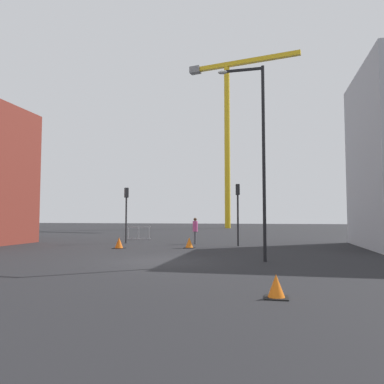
{
  "coord_description": "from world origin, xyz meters",
  "views": [
    {
      "loc": [
        4.67,
        -15.34,
        1.91
      ],
      "look_at": [
        0.0,
        7.13,
        3.41
      ],
      "focal_mm": 34.72,
      "sensor_mm": 36.0,
      "label": 1
    }
  ],
  "objects_px": {
    "traffic_light_crosswalk": "(126,206)",
    "traffic_cone_striped": "(119,243)",
    "traffic_cone_by_barrier": "(276,287)",
    "pedestrian_walking": "(195,229)",
    "traffic_cone_orange": "(189,243)",
    "construction_crane": "(229,118)",
    "traffic_light_verge": "(238,204)",
    "streetlamp_tall": "(258,146)"
  },
  "relations": [
    {
      "from": "traffic_cone_by_barrier",
      "to": "traffic_cone_striped",
      "type": "relative_size",
      "value": 0.85
    },
    {
      "from": "traffic_light_verge",
      "to": "traffic_cone_striped",
      "type": "bearing_deg",
      "value": -154.85
    },
    {
      "from": "traffic_light_verge",
      "to": "traffic_cone_by_barrier",
      "type": "xyz_separation_m",
      "value": [
        2.11,
        -14.99,
        -2.42
      ]
    },
    {
      "from": "streetlamp_tall",
      "to": "traffic_cone_orange",
      "type": "bearing_deg",
      "value": 126.25
    },
    {
      "from": "traffic_cone_by_barrier",
      "to": "traffic_cone_striped",
      "type": "xyz_separation_m",
      "value": [
        -8.9,
        11.81,
        0.05
      ]
    },
    {
      "from": "construction_crane",
      "to": "traffic_cone_orange",
      "type": "height_order",
      "value": "construction_crane"
    },
    {
      "from": "construction_crane",
      "to": "streetlamp_tall",
      "type": "relative_size",
      "value": 3.24
    },
    {
      "from": "traffic_light_crosswalk",
      "to": "traffic_cone_striped",
      "type": "height_order",
      "value": "traffic_light_crosswalk"
    },
    {
      "from": "traffic_light_verge",
      "to": "traffic_cone_by_barrier",
      "type": "distance_m",
      "value": 15.33
    },
    {
      "from": "traffic_cone_orange",
      "to": "traffic_cone_striped",
      "type": "distance_m",
      "value": 4.18
    },
    {
      "from": "traffic_light_crosswalk",
      "to": "traffic_cone_striped",
      "type": "xyz_separation_m",
      "value": [
        1.23,
        -4.15,
        -2.35
      ]
    },
    {
      "from": "construction_crane",
      "to": "streetlamp_tall",
      "type": "distance_m",
      "value": 45.57
    },
    {
      "from": "construction_crane",
      "to": "streetlamp_tall",
      "type": "bearing_deg",
      "value": -82.49
    },
    {
      "from": "pedestrian_walking",
      "to": "traffic_cone_by_barrier",
      "type": "relative_size",
      "value": 3.25
    },
    {
      "from": "traffic_light_crosswalk",
      "to": "traffic_cone_striped",
      "type": "relative_size",
      "value": 6.01
    },
    {
      "from": "construction_crane",
      "to": "traffic_cone_striped",
      "type": "relative_size",
      "value": 41.73
    },
    {
      "from": "traffic_light_verge",
      "to": "pedestrian_walking",
      "type": "bearing_deg",
      "value": 158.89
    },
    {
      "from": "traffic_light_verge",
      "to": "pedestrian_walking",
      "type": "relative_size",
      "value": 2.2
    },
    {
      "from": "streetlamp_tall",
      "to": "traffic_light_verge",
      "type": "bearing_deg",
      "value": 101.1
    },
    {
      "from": "traffic_cone_by_barrier",
      "to": "traffic_light_crosswalk",
      "type": "bearing_deg",
      "value": 122.4
    },
    {
      "from": "traffic_cone_striped",
      "to": "streetlamp_tall",
      "type": "bearing_deg",
      "value": -29.6
    },
    {
      "from": "pedestrian_walking",
      "to": "traffic_cone_orange",
      "type": "distance_m",
      "value": 3.31
    },
    {
      "from": "pedestrian_walking",
      "to": "traffic_cone_by_barrier",
      "type": "height_order",
      "value": "pedestrian_walking"
    },
    {
      "from": "traffic_cone_orange",
      "to": "pedestrian_walking",
      "type": "bearing_deg",
      "value": 94.85
    },
    {
      "from": "traffic_cone_orange",
      "to": "traffic_cone_striped",
      "type": "xyz_separation_m",
      "value": [
        -4.02,
        -1.15,
        0.01
      ]
    },
    {
      "from": "traffic_light_crosswalk",
      "to": "traffic_cone_by_barrier",
      "type": "distance_m",
      "value": 19.04
    },
    {
      "from": "streetlamp_tall",
      "to": "pedestrian_walking",
      "type": "bearing_deg",
      "value": 116.78
    },
    {
      "from": "traffic_cone_striped",
      "to": "pedestrian_walking",
      "type": "bearing_deg",
      "value": 49.28
    },
    {
      "from": "traffic_light_crosswalk",
      "to": "traffic_cone_by_barrier",
      "type": "xyz_separation_m",
      "value": [
        10.12,
        -15.95,
        -2.4
      ]
    },
    {
      "from": "construction_crane",
      "to": "traffic_light_crosswalk",
      "type": "relative_size",
      "value": 6.94
    },
    {
      "from": "traffic_light_verge",
      "to": "traffic_light_crosswalk",
      "type": "height_order",
      "value": "traffic_light_verge"
    },
    {
      "from": "traffic_cone_by_barrier",
      "to": "traffic_cone_striped",
      "type": "bearing_deg",
      "value": 127.0
    },
    {
      "from": "traffic_cone_by_barrier",
      "to": "pedestrian_walking",
      "type": "bearing_deg",
      "value": 107.66
    },
    {
      "from": "construction_crane",
      "to": "traffic_cone_orange",
      "type": "relative_size",
      "value": 42.52
    },
    {
      "from": "construction_crane",
      "to": "traffic_light_crosswalk",
      "type": "bearing_deg",
      "value": -96.38
    },
    {
      "from": "construction_crane",
      "to": "traffic_cone_by_barrier",
      "type": "bearing_deg",
      "value": -82.91
    },
    {
      "from": "traffic_light_verge",
      "to": "traffic_cone_striped",
      "type": "height_order",
      "value": "traffic_light_verge"
    },
    {
      "from": "streetlamp_tall",
      "to": "traffic_light_crosswalk",
      "type": "distance_m",
      "value": 13.25
    },
    {
      "from": "construction_crane",
      "to": "traffic_cone_by_barrier",
      "type": "xyz_separation_m",
      "value": [
        6.27,
        -50.41,
        -17.55
      ]
    },
    {
      "from": "traffic_cone_by_barrier",
      "to": "traffic_cone_orange",
      "type": "distance_m",
      "value": 13.84
    },
    {
      "from": "pedestrian_walking",
      "to": "traffic_cone_striped",
      "type": "relative_size",
      "value": 2.76
    },
    {
      "from": "streetlamp_tall",
      "to": "traffic_cone_striped",
      "type": "height_order",
      "value": "streetlamp_tall"
    }
  ]
}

